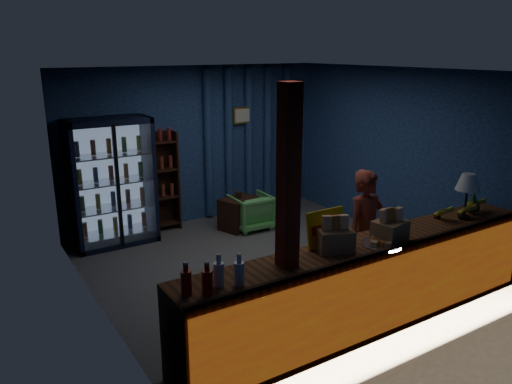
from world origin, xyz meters
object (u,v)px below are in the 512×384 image
Objects in this scene: shopkeeper at (366,235)px; table_lamp at (468,184)px; pastry_tray at (382,243)px; green_chair at (251,212)px.

shopkeeper is 2.85× the size of table_lamp.
shopkeeper is at bearing 57.01° from pastry_tray.
pastry_tray reaches higher than green_chair.
green_chair is 3.55m from table_lamp.
green_chair is 3.43m from pastry_tray.
green_chair is at bearing 81.68° from pastry_tray.
table_lamp is (0.99, -0.57, 0.60)m from shopkeeper.
shopkeeper is 2.45× the size of green_chair.
table_lamp reaches higher than green_chair.
table_lamp is at bearing -30.99° from shopkeeper.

